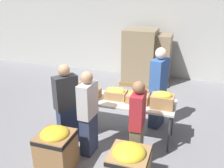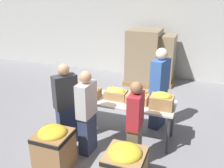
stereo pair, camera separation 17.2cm
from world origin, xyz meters
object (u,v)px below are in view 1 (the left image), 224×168
Objects in this scene: banana_box_3 at (138,97)px; volunteer_0 at (158,89)px; banana_box_4 at (162,100)px; donation_bin_1 at (129,165)px; donation_bin_0 at (56,148)px; volunteer_1 at (88,114)px; banana_box_2 at (116,93)px; volunteer_3 at (137,124)px; banana_box_0 at (69,87)px; sorting_table at (115,102)px; pallet_stack_1 at (157,59)px; banana_box_1 at (90,92)px; pallet_stack_0 at (140,57)px; volunteer_2 at (67,106)px.

volunteer_0 is (0.31, 0.61, -0.02)m from banana_box_3.
banana_box_4 is at bearing -10.33° from banana_box_3.
banana_box_3 is at bearing 97.48° from donation_bin_1.
volunteer_1 is at bearing 61.40° from donation_bin_0.
banana_box_2 is 0.28× the size of volunteer_3.
banana_box_0 is 1.49m from donation_bin_0.
sorting_table is 1.36× the size of volunteer_0.
volunteer_0 reaches higher than banana_box_2.
banana_box_2 is at bearing -95.38° from pallet_stack_1.
banana_box_3 is at bearing -87.71° from pallet_stack_1.
sorting_table is 0.54m from banana_box_1.
volunteer_3 is at bearing -24.52° from banana_box_0.
banana_box_3 is 1.47m from donation_bin_1.
sorting_table reaches higher than donation_bin_0.
pallet_stack_1 is at bearing 78.89° from donation_bin_0.
volunteer_0 is (1.28, 0.71, -0.05)m from banana_box_1.
pallet_stack_1 is at bearing 68.67° from banana_box_0.
banana_box_3 is (0.97, 0.10, -0.03)m from banana_box_1.
banana_box_0 is 2.18m from donation_bin_1.
banana_box_1 is 0.26× the size of volunteer_1.
banana_box_3 is 0.59× the size of donation_bin_1.
banana_box_0 is at bearing 141.02° from donation_bin_1.
banana_box_2 is 3.18m from pallet_stack_0.
pallet_stack_0 is at bearing 10.45° from volunteer_3.
banana_box_0 reaches higher than donation_bin_0.
donation_bin_1 is (1.24, 0.00, -0.04)m from donation_bin_0.
banana_box_1 reaches higher than donation_bin_1.
banana_box_0 is at bearing 106.73° from donation_bin_0.
pallet_stack_0 is at bearing 84.29° from banana_box_1.
volunteer_1 is at bearing -22.14° from volunteer_0.
donation_bin_1 is (1.41, -0.75, -0.43)m from volunteer_2.
banana_box_1 is at bearing -167.70° from banana_box_2.
banana_box_0 is at bearing 178.34° from banana_box_4.
volunteer_0 is at bearing 38.70° from sorting_table.
donation_bin_0 is 0.45× the size of pallet_stack_0.
banana_box_0 is 1.01m from banana_box_2.
volunteer_2 is (-1.23, -0.61, -0.10)m from banana_box_3.
volunteer_2 is at bearing -153.79° from banana_box_3.
banana_box_1 is (0.49, -0.07, -0.02)m from banana_box_0.
pallet_stack_0 is (-0.17, 3.20, 0.11)m from sorting_table.
donation_bin_0 is (-1.06, -1.36, -0.49)m from banana_box_3.
sorting_table is 1.54m from donation_bin_1.
donation_bin_0 is at bearing -19.63° from volunteer_0.
banana_box_2 is 0.54× the size of donation_bin_0.
sorting_table reaches higher than donation_bin_1.
banana_box_2 is at bearing 52.83° from sorting_table.
banana_box_1 is at bearing -103.53° from pallet_stack_1.
sorting_table is 3.21m from pallet_stack_0.
banana_box_0 is 3.65m from pallet_stack_1.
banana_box_0 and banana_box_4 have the same top height.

